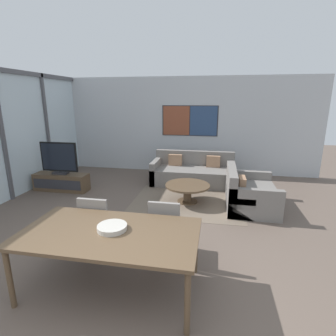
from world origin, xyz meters
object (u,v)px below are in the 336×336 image
(coffee_table, at_px, (187,189))
(fruit_bowl, at_px, (112,227))
(dining_chair_left, at_px, (98,221))
(television, at_px, (59,159))
(dining_chair_centre, at_px, (166,225))
(sofa_main, at_px, (193,173))
(dining_table, at_px, (110,236))
(sofa_side, at_px, (247,194))
(tv_console, at_px, (62,182))

(coffee_table, xyz_separation_m, fruit_bowl, (-0.55, -2.78, 0.47))
(dining_chair_left, bearing_deg, television, 131.42)
(dining_chair_centre, bearing_deg, sofa_main, 88.70)
(dining_table, height_order, fruit_bowl, fruit_bowl)
(coffee_table, bearing_deg, sofa_main, 90.00)
(television, distance_m, sofa_side, 4.38)
(sofa_main, height_order, sofa_side, same)
(television, distance_m, coffee_table, 3.16)
(television, height_order, sofa_side, television)
(dining_chair_left, bearing_deg, coffee_table, 63.29)
(tv_console, height_order, coffee_table, tv_console)
(sofa_side, xyz_separation_m, coffee_table, (-1.23, 0.02, 0.03))
(fruit_bowl, bearing_deg, dining_table, -109.99)
(sofa_main, distance_m, coffee_table, 1.39)
(tv_console, xyz_separation_m, coffee_table, (3.11, -0.21, 0.09))
(tv_console, xyz_separation_m, dining_chair_left, (2.05, -2.32, 0.28))
(tv_console, xyz_separation_m, dining_table, (2.54, -3.03, 0.47))
(coffee_table, distance_m, dining_chair_left, 2.37)
(tv_console, bearing_deg, coffee_table, -3.82)
(sofa_main, bearing_deg, sofa_side, -48.72)
(television, relative_size, dining_chair_left, 1.06)
(dining_chair_centre, bearing_deg, dining_table, -122.74)
(television, bearing_deg, sofa_main, 20.77)
(sofa_main, distance_m, fruit_bowl, 4.23)
(sofa_side, height_order, fruit_bowl, sofa_side)
(coffee_table, height_order, dining_chair_left, dining_chair_left)
(dining_chair_centre, bearing_deg, sofa_side, 57.28)
(television, xyz_separation_m, fruit_bowl, (2.56, -2.99, -0.02))
(dining_chair_left, height_order, fruit_bowl, dining_chair_left)
(sofa_side, bearing_deg, fruit_bowl, 147.09)
(tv_console, height_order, sofa_main, sofa_main)
(sofa_main, height_order, dining_chair_centre, dining_chair_centre)
(television, relative_size, fruit_bowl, 2.73)
(sofa_main, bearing_deg, dining_table, -97.72)
(sofa_side, distance_m, coffee_table, 1.23)
(fruit_bowl, bearing_deg, sofa_main, 82.42)
(television, distance_m, dining_table, 3.96)
(fruit_bowl, bearing_deg, sofa_side, 57.09)
(dining_chair_left, bearing_deg, tv_console, 131.43)
(television, bearing_deg, sofa_side, -2.96)
(dining_chair_left, bearing_deg, sofa_main, 73.11)
(tv_console, xyz_separation_m, television, (0.00, 0.00, 0.58))
(tv_console, distance_m, sofa_main, 3.33)
(sofa_main, xyz_separation_m, sofa_side, (1.23, -1.40, 0.00))
(tv_console, relative_size, dining_chair_centre, 1.53)
(television, distance_m, sofa_main, 3.37)
(sofa_main, xyz_separation_m, dining_chair_centre, (-0.08, -3.45, 0.22))
(sofa_main, relative_size, dining_table, 1.07)
(coffee_table, bearing_deg, dining_chair_left, -116.71)
(tv_console, bearing_deg, television, 90.00)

